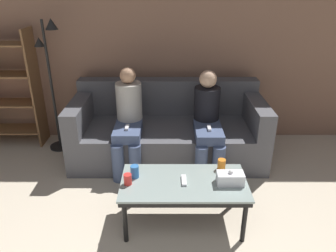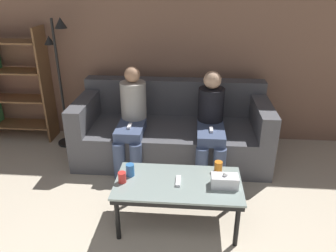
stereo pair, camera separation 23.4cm
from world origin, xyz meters
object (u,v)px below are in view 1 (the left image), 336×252
object	(u,v)px
seated_person_left_end	(128,118)
cup_near_left	(222,164)
standing_lamp	(51,73)
seated_person_mid_left	(208,120)
cup_far_center	(128,179)
cup_near_right	(135,172)
tissue_box	(230,178)
coffee_table	(184,186)
couch	(168,131)
game_remote	(184,180)

from	to	relation	value
seated_person_left_end	cup_near_left	bearing A→B (deg)	-41.62
standing_lamp	seated_person_mid_left	world-z (taller)	standing_lamp
cup_near_left	cup_far_center	world-z (taller)	cup_near_left
cup_near_right	seated_person_mid_left	size ratio (longest dim) A/B	0.10
cup_near_right	tissue_box	bearing A→B (deg)	-6.92
cup_near_left	coffee_table	bearing A→B (deg)	-150.68
coffee_table	cup_near_left	bearing A→B (deg)	29.32
seated_person_left_end	coffee_table	bearing A→B (deg)	-60.37
cup_near_right	seated_person_left_end	world-z (taller)	seated_person_left_end
cup_near_left	couch	bearing A→B (deg)	114.31
seated_person_mid_left	cup_near_right	bearing A→B (deg)	-128.00
cup_far_center	tissue_box	bearing A→B (deg)	0.59
cup_near_right	tissue_box	size ratio (longest dim) A/B	0.50
tissue_box	standing_lamp	size ratio (longest dim) A/B	0.14
cup_near_left	seated_person_left_end	world-z (taller)	seated_person_left_end
game_remote	standing_lamp	bearing A→B (deg)	136.40
couch	standing_lamp	bearing A→B (deg)	172.36
game_remote	standing_lamp	xyz separation A→B (m)	(-1.49, 1.42, 0.53)
game_remote	cup_far_center	bearing A→B (deg)	-175.22
coffee_table	standing_lamp	distance (m)	2.14
cup_near_right	seated_person_mid_left	xyz separation A→B (m)	(0.72, 0.92, 0.08)
cup_near_left	seated_person_left_end	distance (m)	1.22
coffee_table	cup_near_left	xyz separation A→B (m)	(0.34, 0.19, 0.09)
cup_near_left	tissue_box	world-z (taller)	tissue_box
game_remote	seated_person_mid_left	xyz separation A→B (m)	(0.30, 0.98, 0.13)
coffee_table	seated_person_left_end	bearing A→B (deg)	119.63
game_remote	seated_person_left_end	xyz separation A→B (m)	(-0.57, 1.00, 0.14)
coffee_table	cup_near_right	xyz separation A→B (m)	(-0.42, 0.07, 0.10)
tissue_box	cup_far_center	bearing A→B (deg)	-179.41
coffee_table	standing_lamp	xyz separation A→B (m)	(-1.49, 1.42, 0.58)
couch	cup_far_center	world-z (taller)	couch
standing_lamp	tissue_box	bearing A→B (deg)	-37.80
cup_near_left	cup_near_right	xyz separation A→B (m)	(-0.76, -0.12, 0.01)
cup_near_left	seated_person_mid_left	bearing A→B (deg)	92.88
standing_lamp	cup_near_right	bearing A→B (deg)	-51.53
tissue_box	game_remote	xyz separation A→B (m)	(-0.38, 0.03, -0.04)
seated_person_left_end	standing_lamp	bearing A→B (deg)	155.37
coffee_table	cup_far_center	xyz separation A→B (m)	(-0.46, -0.04, 0.09)
cup_near_right	cup_far_center	bearing A→B (deg)	-114.52
couch	tissue_box	distance (m)	1.38
coffee_table	seated_person_left_end	xyz separation A→B (m)	(-0.57, 1.00, 0.19)
couch	coffee_table	xyz separation A→B (m)	(0.13, -1.24, 0.08)
coffee_table	seated_person_mid_left	bearing A→B (deg)	73.01
couch	standing_lamp	world-z (taller)	standing_lamp
seated_person_left_end	seated_person_mid_left	size ratio (longest dim) A/B	1.03
game_remote	standing_lamp	size ratio (longest dim) A/B	0.09
cup_near_left	seated_person_mid_left	size ratio (longest dim) A/B	0.09
seated_person_left_end	tissue_box	bearing A→B (deg)	-47.36
seated_person_left_end	cup_far_center	bearing A→B (deg)	-84.31
seated_person_left_end	seated_person_mid_left	xyz separation A→B (m)	(0.87, -0.01, -0.01)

